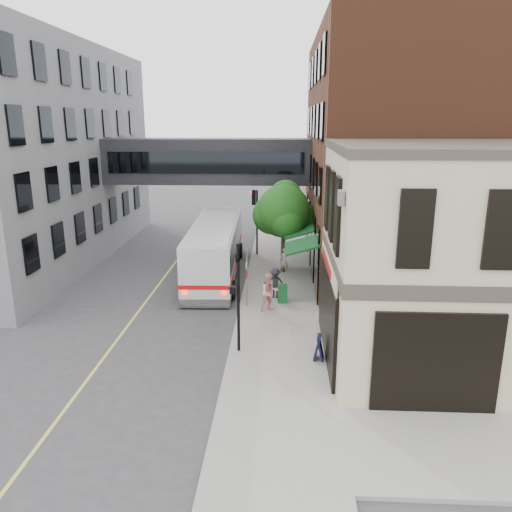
# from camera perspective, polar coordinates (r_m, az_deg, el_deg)

# --- Properties ---
(ground) EXTENTS (120.00, 120.00, 0.00)m
(ground) POSITION_cam_1_polar(r_m,az_deg,el_deg) (19.10, -3.72, -13.70)
(ground) COLOR #38383A
(ground) RESTS_ON ground
(sidewalk_main) EXTENTS (4.00, 60.00, 0.15)m
(sidewalk_main) POSITION_cam_1_polar(r_m,az_deg,el_deg) (31.93, 2.72, -1.39)
(sidewalk_main) COLOR gray
(sidewalk_main) RESTS_ON ground
(corner_building) EXTENTS (10.19, 8.12, 8.45)m
(corner_building) POSITION_cam_1_polar(r_m,az_deg,el_deg) (20.45, 22.60, -0.16)
(corner_building) COLOR #BAB18E
(corner_building) RESTS_ON ground
(brick_building) EXTENTS (13.76, 18.00, 14.00)m
(brick_building) POSITION_cam_1_polar(r_m,az_deg,el_deg) (32.63, 17.30, 10.68)
(brick_building) COLOR #522919
(brick_building) RESTS_ON ground
(skyway_bridge) EXTENTS (14.00, 3.18, 3.00)m
(skyway_bridge) POSITION_cam_1_polar(r_m,az_deg,el_deg) (35.05, -5.45, 10.77)
(skyway_bridge) COLOR black
(skyway_bridge) RESTS_ON ground
(traffic_signal_near) EXTENTS (0.44, 0.22, 4.60)m
(traffic_signal_near) POSITION_cam_1_polar(r_m,az_deg,el_deg) (19.68, -2.14, -3.27)
(traffic_signal_near) COLOR black
(traffic_signal_near) RESTS_ON sidewalk_main
(traffic_signal_far) EXTENTS (0.53, 0.28, 4.50)m
(traffic_signal_far) POSITION_cam_1_polar(r_m,az_deg,el_deg) (34.14, -0.11, 5.36)
(traffic_signal_far) COLOR black
(traffic_signal_far) RESTS_ON sidewalk_main
(street_sign_pole) EXTENTS (0.08, 0.75, 3.00)m
(street_sign_pole) POSITION_cam_1_polar(r_m,az_deg,el_deg) (24.75, -1.05, -1.88)
(street_sign_pole) COLOR gray
(street_sign_pole) RESTS_ON sidewalk_main
(street_tree) EXTENTS (3.80, 3.20, 5.60)m
(street_tree) POSITION_cam_1_polar(r_m,az_deg,el_deg) (30.27, 3.17, 5.15)
(street_tree) COLOR #382619
(street_tree) RESTS_ON sidewalk_main
(lane_marking) EXTENTS (0.12, 40.00, 0.01)m
(lane_marking) POSITION_cam_1_polar(r_m,az_deg,el_deg) (29.02, -11.31, -3.56)
(lane_marking) COLOR #D8CC4C
(lane_marking) RESTS_ON ground
(bus) EXTENTS (3.21, 12.01, 3.21)m
(bus) POSITION_cam_1_polar(r_m,az_deg,el_deg) (30.44, -4.66, 1.10)
(bus) COLOR silver
(bus) RESTS_ON ground
(pedestrian_a) EXTENTS (0.64, 0.51, 1.54)m
(pedestrian_a) POSITION_cam_1_polar(r_m,az_deg,el_deg) (30.60, 3.25, -0.50)
(pedestrian_a) COLOR beige
(pedestrian_a) RESTS_ON sidewalk_main
(pedestrian_b) EXTENTS (1.16, 1.08, 1.91)m
(pedestrian_b) POSITION_cam_1_polar(r_m,az_deg,el_deg) (24.43, 1.54, -4.16)
(pedestrian_b) COLOR pink
(pedestrian_b) RESTS_ON sidewalk_main
(pedestrian_c) EXTENTS (1.13, 0.76, 1.62)m
(pedestrian_c) POSITION_cam_1_polar(r_m,az_deg,el_deg) (26.25, 2.22, -3.11)
(pedestrian_c) COLOR #22222A
(pedestrian_c) RESTS_ON sidewalk_main
(newspaper_box) EXTENTS (0.50, 0.45, 0.94)m
(newspaper_box) POSITION_cam_1_polar(r_m,az_deg,el_deg) (25.72, 3.04, -4.31)
(newspaper_box) COLOR #135625
(newspaper_box) RESTS_ON sidewalk_main
(sandwich_board) EXTENTS (0.43, 0.60, 0.99)m
(sandwich_board) POSITION_cam_1_polar(r_m,az_deg,el_deg) (20.00, 7.19, -10.31)
(sandwich_board) COLOR black
(sandwich_board) RESTS_ON sidewalk_main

